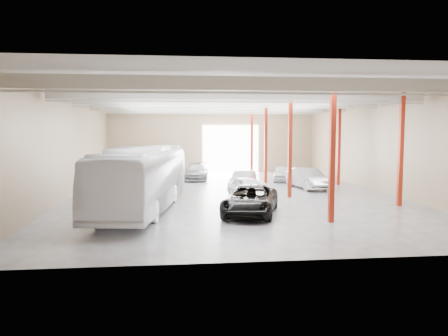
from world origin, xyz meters
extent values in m
cube|color=#45464A|center=(0.00, 0.00, 0.00)|extent=(22.00, 32.00, 0.01)
cube|color=#B5B5B0|center=(0.00, 0.00, 7.00)|extent=(22.00, 32.00, 0.12)
cube|color=#7F6B4F|center=(0.00, 16.00, 3.50)|extent=(22.00, 0.12, 7.00)
cube|color=#7F6B4F|center=(0.00, -16.00, 3.50)|extent=(22.00, 0.12, 7.00)
cube|color=#7F6B4F|center=(-11.00, 0.00, 3.50)|extent=(0.12, 32.00, 7.00)
cube|color=#7F6B4F|center=(11.00, 0.00, 3.50)|extent=(0.12, 32.00, 7.00)
cube|color=white|center=(2.00, 15.85, 2.50)|extent=(6.00, 0.20, 5.00)
cube|color=maroon|center=(3.80, -10.00, 3.50)|extent=(0.25, 0.25, 7.00)
cube|color=maroon|center=(3.80, -2.00, 3.50)|extent=(0.25, 0.25, 7.00)
cube|color=maroon|center=(3.80, 6.00, 3.50)|extent=(0.25, 0.25, 7.00)
cube|color=maroon|center=(3.80, 13.00, 3.50)|extent=(0.25, 0.25, 7.00)
cube|color=maroon|center=(9.50, -6.00, 3.50)|extent=(0.25, 0.25, 7.00)
cube|color=maroon|center=(9.50, 4.00, 3.50)|extent=(0.25, 0.25, 7.00)
cube|color=silver|center=(0.00, -12.00, 6.55)|extent=(21.60, 0.15, 0.60)
cube|color=silver|center=(0.00, -12.00, 6.15)|extent=(21.60, 0.10, 0.10)
cube|color=silver|center=(0.00, -6.00, 6.55)|extent=(21.60, 0.15, 0.60)
cube|color=silver|center=(0.00, -6.00, 6.15)|extent=(21.60, 0.10, 0.10)
cube|color=silver|center=(0.00, 0.00, 6.55)|extent=(21.60, 0.15, 0.60)
cube|color=silver|center=(0.00, 0.00, 6.15)|extent=(21.60, 0.10, 0.10)
cube|color=silver|center=(0.00, 6.00, 6.55)|extent=(21.60, 0.15, 0.60)
cube|color=silver|center=(0.00, 6.00, 6.15)|extent=(21.60, 0.10, 0.10)
cube|color=silver|center=(0.00, 12.00, 6.55)|extent=(21.60, 0.15, 0.60)
cube|color=silver|center=(0.00, 12.00, 6.15)|extent=(21.60, 0.10, 0.10)
imported|color=white|center=(-5.73, -5.59, 1.81)|extent=(5.01, 13.31, 3.62)
imported|color=black|center=(0.15, -7.69, 0.78)|extent=(4.16, 6.16, 1.57)
imported|color=white|center=(0.90, -2.49, 0.73)|extent=(2.71, 4.56, 1.46)
imported|color=silver|center=(1.36, 2.71, 0.68)|extent=(2.73, 4.40, 1.37)
imported|color=slate|center=(-2.00, 9.00, 0.72)|extent=(2.50, 5.14, 1.44)
imported|color=#A3A3A7|center=(6.30, 2.00, 0.79)|extent=(2.39, 5.01, 1.58)
imported|color=silver|center=(5.58, 7.20, 0.67)|extent=(2.50, 4.21, 1.34)
camera|label=1|loc=(-3.80, -30.64, 4.62)|focal=35.00mm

